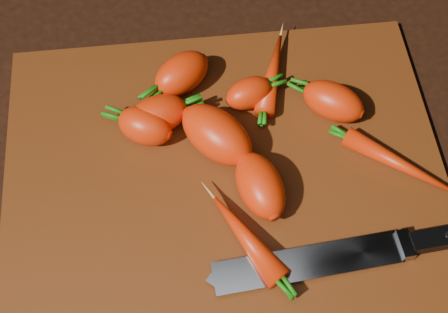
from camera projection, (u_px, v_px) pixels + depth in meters
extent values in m
cube|color=black|center=(225.00, 179.00, 0.72)|extent=(2.00, 2.00, 0.01)
cube|color=#612D10|center=(225.00, 174.00, 0.71)|extent=(0.50, 0.40, 0.01)
ellipsoid|color=red|center=(158.00, 114.00, 0.72)|extent=(0.08, 0.06, 0.05)
ellipsoid|color=red|center=(145.00, 126.00, 0.71)|extent=(0.08, 0.07, 0.04)
ellipsoid|color=red|center=(217.00, 135.00, 0.70)|extent=(0.10, 0.11, 0.05)
ellipsoid|color=red|center=(260.00, 186.00, 0.67)|extent=(0.07, 0.09, 0.05)
ellipsoid|color=red|center=(182.00, 74.00, 0.75)|extent=(0.09, 0.08, 0.05)
ellipsoid|color=red|center=(249.00, 93.00, 0.74)|extent=(0.07, 0.06, 0.04)
ellipsoid|color=red|center=(333.00, 101.00, 0.73)|extent=(0.09, 0.08, 0.04)
ellipsoid|color=red|center=(273.00, 73.00, 0.76)|extent=(0.06, 0.12, 0.03)
ellipsoid|color=red|center=(400.00, 164.00, 0.70)|extent=(0.12, 0.10, 0.02)
ellipsoid|color=red|center=(246.00, 238.00, 0.65)|extent=(0.08, 0.11, 0.03)
cube|color=gray|center=(213.00, 280.00, 0.64)|extent=(0.20, 0.05, 0.00)
cube|color=gray|center=(313.00, 262.00, 0.65)|extent=(0.02, 0.03, 0.01)
cube|color=black|center=(371.00, 251.00, 0.65)|extent=(0.12, 0.03, 0.02)
cylinder|color=#B2B2B7|center=(357.00, 251.00, 0.64)|extent=(0.01, 0.01, 0.00)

